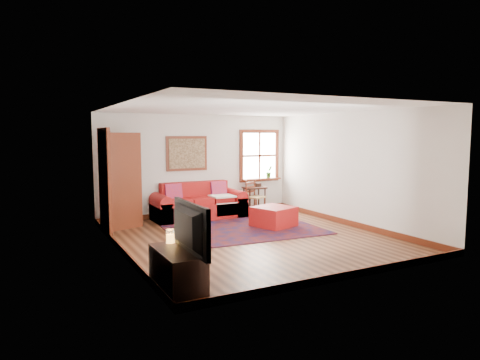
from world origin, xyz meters
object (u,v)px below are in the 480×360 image
media_cabinet (177,272)px  side_table (254,192)px  red_ottoman (274,217)px  ladder_back_chair (254,196)px  red_leather_sofa (199,206)px

media_cabinet → side_table: bearing=51.0°
red_ottoman → side_table: size_ratio=1.18×
red_ottoman → ladder_back_chair: bearing=58.5°
red_leather_sofa → media_cabinet: (-2.09, -4.46, -0.01)m
red_leather_sofa → media_cabinet: bearing=-115.1°
red_ottoman → side_table: bearing=55.9°
side_table → red_leather_sofa: bearing=-176.3°
side_table → ladder_back_chair: ladder_back_chair is taller
ladder_back_chair → media_cabinet: 5.63m
side_table → media_cabinet: (-3.69, -4.57, -0.26)m
red_leather_sofa → side_table: red_leather_sofa is taller
side_table → ladder_back_chair: size_ratio=0.76×
red_ottoman → ladder_back_chair: ladder_back_chair is taller
ladder_back_chair → red_leather_sofa: bearing=176.0°
red_ottoman → media_cabinet: media_cabinet is taller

